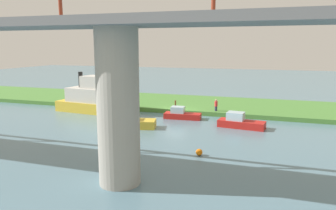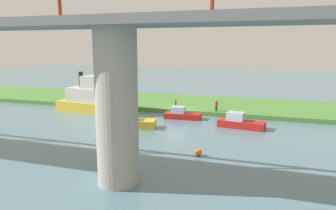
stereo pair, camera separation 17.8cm
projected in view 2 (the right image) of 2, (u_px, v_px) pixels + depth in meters
ground_plane at (176, 114)px, 38.64m from camera, size 160.00×160.00×0.00m
grassy_bank at (189, 104)px, 44.18m from camera, size 80.00×12.00×0.50m
bridge_pylon at (117, 108)px, 18.44m from camera, size 2.43×2.43×9.03m
bridge_span at (114, 17)px, 17.55m from camera, size 69.44×4.30×3.25m
person_on_bank at (216, 105)px, 37.80m from camera, size 0.50×0.50×1.39m
mooring_post at (176, 104)px, 39.97m from camera, size 0.20×0.20×0.89m
houseboat_blue at (97, 98)px, 39.45m from camera, size 9.83×4.19×4.88m
riverboat_paddlewheel at (182, 114)px, 36.10m from camera, size 4.15×1.74×1.35m
skiff_small at (240, 122)px, 32.14m from camera, size 4.71×2.16×1.52m
motorboat_white at (128, 121)px, 32.15m from camera, size 5.44×3.00×1.72m
marker_buoy at (198, 152)px, 23.97m from camera, size 0.50×0.50×0.50m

